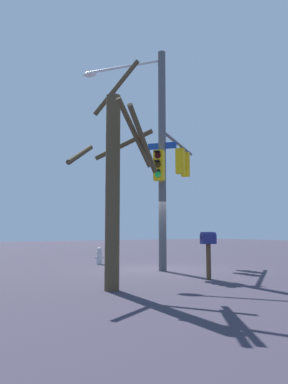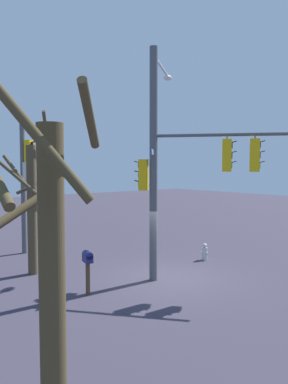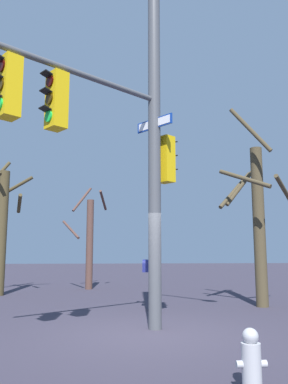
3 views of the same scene
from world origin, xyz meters
The scene contains 5 objects.
ground_plane centered at (0.00, 0.00, 0.00)m, with size 80.00×80.00×0.00m, color #35313F.
main_signal_pole_assembly centered at (-0.29, -0.13, 4.45)m, with size 5.91×3.37×8.25m.
fire_hydrant centered at (0.99, -3.26, 0.34)m, with size 0.38×0.24×0.73m.
mailbox centered at (0.33, 3.08, 1.11)m, with size 0.48×0.34×1.41m.
bare_tree_behind_pole centered at (3.68, 3.41, 2.74)m, with size 2.48×2.48×6.11m.
Camera 1 is at (7.85, 11.68, 1.45)m, focal length 34.82 mm.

